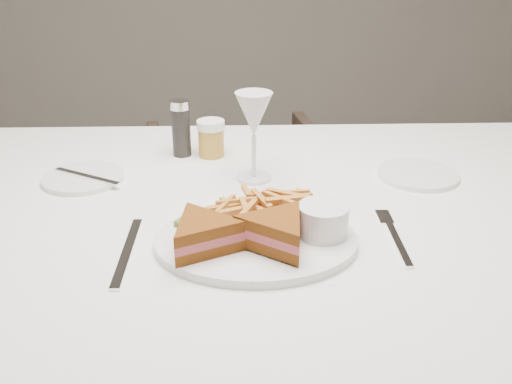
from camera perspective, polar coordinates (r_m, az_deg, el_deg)
The scene contains 3 objects.
table at distance 1.24m, azimuth -0.25°, elevation -17.05°, with size 1.37×0.91×0.75m, color white.
chair_far at distance 2.02m, azimuth -1.41°, elevation -1.20°, with size 0.61×0.57×0.62m, color #45342A.
table_setting at distance 0.97m, azimuth -0.67°, elevation -0.63°, with size 0.83×0.62×0.18m.
Camera 1 is at (0.28, -0.87, 1.21)m, focal length 40.00 mm.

